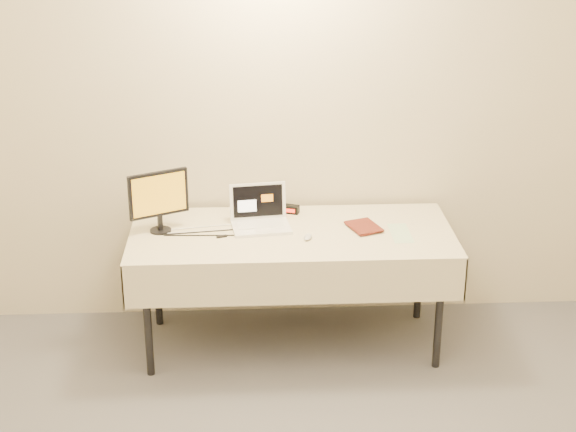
{
  "coord_description": "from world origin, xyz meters",
  "views": [
    {
      "loc": [
        -0.26,
        -2.6,
        2.74
      ],
      "look_at": [
        -0.02,
        1.99,
        0.86
      ],
      "focal_mm": 55.0,
      "sensor_mm": 36.0,
      "label": 1
    }
  ],
  "objects_px": {
    "table": "(292,242)",
    "monitor": "(159,197)",
    "book": "(352,214)",
    "laptop": "(260,216)"
  },
  "relations": [
    {
      "from": "table",
      "to": "laptop",
      "type": "height_order",
      "value": "laptop"
    },
    {
      "from": "table",
      "to": "book",
      "type": "bearing_deg",
      "value": -0.04
    },
    {
      "from": "table",
      "to": "monitor",
      "type": "height_order",
      "value": "monitor"
    },
    {
      "from": "laptop",
      "to": "monitor",
      "type": "distance_m",
      "value": 0.6
    },
    {
      "from": "monitor",
      "to": "table",
      "type": "bearing_deg",
      "value": -29.41
    },
    {
      "from": "laptop",
      "to": "book",
      "type": "bearing_deg",
      "value": -18.7
    },
    {
      "from": "table",
      "to": "laptop",
      "type": "xyz_separation_m",
      "value": [
        -0.18,
        0.11,
        0.12
      ]
    },
    {
      "from": "monitor",
      "to": "book",
      "type": "distance_m",
      "value": 1.11
    },
    {
      "from": "monitor",
      "to": "laptop",
      "type": "bearing_deg",
      "value": -19.91
    },
    {
      "from": "laptop",
      "to": "monitor",
      "type": "xyz_separation_m",
      "value": [
        -0.57,
        -0.06,
        0.16
      ]
    }
  ]
}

